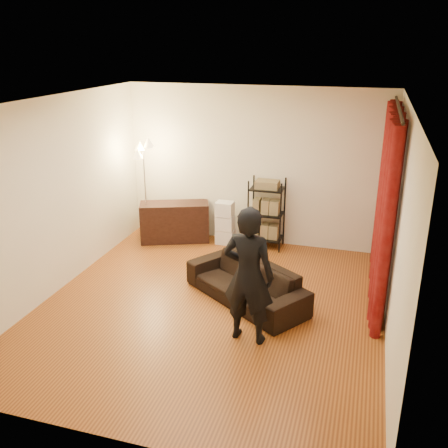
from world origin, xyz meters
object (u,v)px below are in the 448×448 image
(sofa, at_px, (246,283))
(floor_lamp, at_px, (145,193))
(storage_boxes, at_px, (225,223))
(media_cabinet, at_px, (175,222))
(wire_shelf, at_px, (266,214))
(person, at_px, (248,276))

(sofa, height_order, floor_lamp, floor_lamp)
(storage_boxes, height_order, floor_lamp, floor_lamp)
(media_cabinet, bearing_deg, floor_lamp, -177.10)
(sofa, xyz_separation_m, storage_boxes, (-0.86, 1.89, 0.12))
(sofa, relative_size, media_cabinet, 1.54)
(storage_boxes, xyz_separation_m, wire_shelf, (0.72, 0.06, 0.22))
(media_cabinet, bearing_deg, person, -74.53)
(storage_boxes, bearing_deg, floor_lamp, -166.95)
(wire_shelf, distance_m, floor_lamp, 2.11)
(media_cabinet, relative_size, wire_shelf, 0.99)
(sofa, relative_size, floor_lamp, 1.02)
(person, xyz_separation_m, wire_shelf, (-0.39, 2.85, -0.23))
(person, distance_m, media_cabinet, 3.38)
(wire_shelf, bearing_deg, media_cabinet, 173.17)
(wire_shelf, xyz_separation_m, floor_lamp, (-2.06, -0.37, 0.29))
(wire_shelf, relative_size, floor_lamp, 0.67)
(person, bearing_deg, media_cabinet, -47.87)
(sofa, distance_m, floor_lamp, 2.78)
(storage_boxes, relative_size, floor_lamp, 0.43)
(sofa, distance_m, storage_boxes, 2.08)
(sofa, xyz_separation_m, wire_shelf, (-0.14, 1.95, 0.34))
(storage_boxes, height_order, wire_shelf, wire_shelf)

